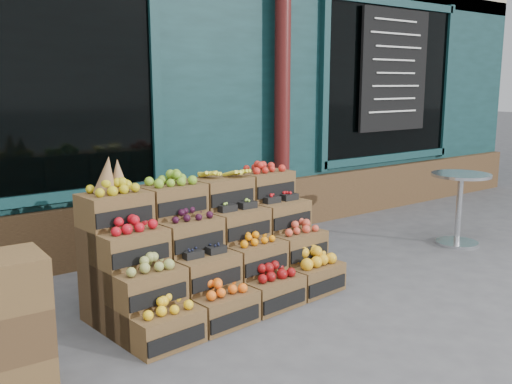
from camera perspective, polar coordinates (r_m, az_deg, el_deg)
ground at (r=4.60m, az=7.42°, el=-11.50°), size 60.00×60.00×0.00m
shop_facade at (r=8.68m, az=-17.34°, el=14.73°), size 12.00×6.24×4.80m
crate_display at (r=4.61m, az=-4.29°, el=-6.34°), size 2.05×1.13×1.24m
bistro_table at (r=6.55m, az=19.68°, el=-0.80°), size 0.62×0.62×0.79m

